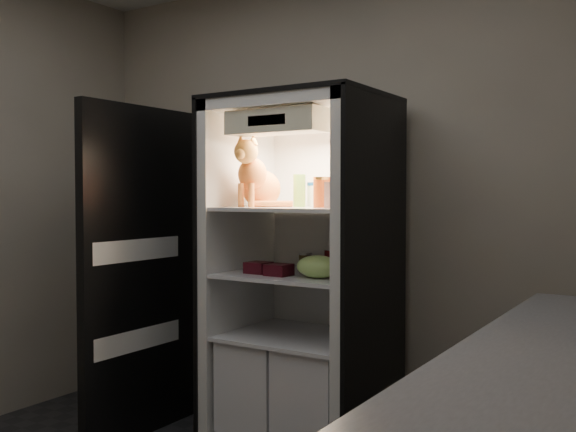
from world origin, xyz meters
name	(u,v)px	position (x,y,z in m)	size (l,w,h in m)	color
room_shell	(103,121)	(0.00, 0.00, 1.62)	(3.60, 3.60, 3.60)	white
refrigerator	(304,299)	(0.00, 1.38, 0.79)	(0.90, 0.72, 1.88)	white
fridge_door	(142,273)	(-0.85, 1.02, 0.91)	(0.06, 0.87, 1.85)	black
tabby_cat	(257,180)	(-0.22, 1.26, 1.43)	(0.33, 0.37, 0.39)	#DB5C1C
parmesan_shaker	(299,191)	(-0.03, 1.39, 1.38)	(0.07, 0.07, 0.18)	green
mayo_tub	(316,194)	(0.03, 1.46, 1.36)	(0.10, 0.10, 0.13)	white
salsa_jar	(322,192)	(0.16, 1.30, 1.37)	(0.09, 0.09, 0.16)	maroon
pepper_jar	(345,186)	(0.23, 1.41, 1.40)	(0.13, 0.13, 0.22)	maroon
cream_carton	(335,195)	(0.29, 1.19, 1.35)	(0.07, 0.07, 0.13)	silver
soda_can_a	(331,261)	(0.14, 1.43, 1.00)	(0.07, 0.07, 0.12)	black
soda_can_b	(339,264)	(0.23, 1.35, 1.00)	(0.06, 0.06, 0.12)	black
soda_can_c	(336,265)	(0.23, 1.31, 1.00)	(0.06, 0.06, 0.12)	black
condiment_jar	(305,262)	(-0.01, 1.42, 0.99)	(0.07, 0.07, 0.10)	#503B16
grape_bag	(318,267)	(0.19, 1.20, 1.00)	(0.23, 0.17, 0.11)	#9DC95E
berry_box_left	(259,268)	(-0.17, 1.20, 0.97)	(0.12, 0.12, 0.06)	#4B0C18
berry_box_right	(279,270)	(-0.03, 1.17, 0.97)	(0.12, 0.12, 0.06)	#4B0C18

